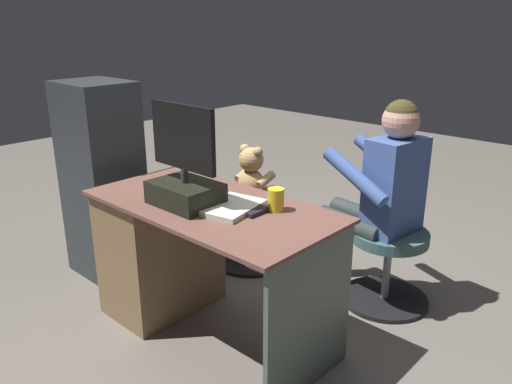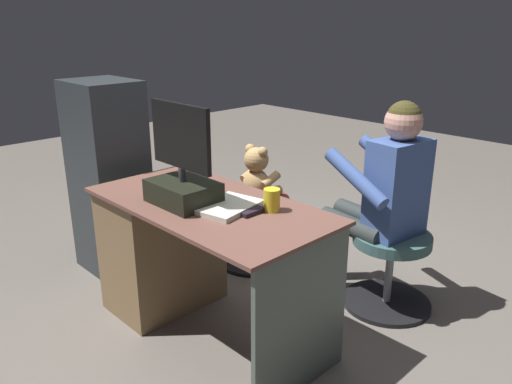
% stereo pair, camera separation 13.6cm
% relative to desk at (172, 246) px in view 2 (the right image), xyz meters
% --- Properties ---
extents(ground_plane, '(10.00, 10.00, 0.00)m').
position_rel_desk_xyz_m(ground_plane, '(-0.33, -0.38, -0.38)').
color(ground_plane, '#675F57').
extents(desk, '(1.26, 0.64, 0.72)m').
position_rel_desk_xyz_m(desk, '(0.00, 0.00, 0.00)').
color(desk, brown).
rests_on(desk, ground_plane).
extents(monitor, '(0.41, 0.24, 0.48)m').
position_rel_desk_xyz_m(monitor, '(-0.25, 0.08, 0.47)').
color(monitor, black).
rests_on(monitor, desk).
extents(keyboard, '(0.42, 0.14, 0.02)m').
position_rel_desk_xyz_m(keyboard, '(-0.40, -0.06, 0.35)').
color(keyboard, black).
rests_on(keyboard, desk).
extents(computer_mouse, '(0.06, 0.10, 0.04)m').
position_rel_desk_xyz_m(computer_mouse, '(-0.12, -0.07, 0.36)').
color(computer_mouse, '#2C1E24').
rests_on(computer_mouse, desk).
extents(cup, '(0.08, 0.08, 0.11)m').
position_rel_desk_xyz_m(cup, '(-0.62, -0.14, 0.39)').
color(cup, yellow).
rests_on(cup, desk).
extents(tv_remote, '(0.06, 0.15, 0.02)m').
position_rel_desk_xyz_m(tv_remote, '(-0.06, 0.06, 0.35)').
color(tv_remote, black).
rests_on(tv_remote, desk).
extents(notebook_binder, '(0.27, 0.34, 0.02)m').
position_rel_desk_xyz_m(notebook_binder, '(-0.46, -0.01, 0.35)').
color(notebook_binder, beige).
rests_on(notebook_binder, desk).
extents(office_chair_teddy, '(0.56, 0.56, 0.44)m').
position_rel_desk_xyz_m(office_chair_teddy, '(0.11, -0.76, -0.13)').
color(office_chair_teddy, black).
rests_on(office_chair_teddy, ground_plane).
extents(teddy_bear, '(0.24, 0.25, 0.36)m').
position_rel_desk_xyz_m(teddy_bear, '(0.11, -0.77, 0.22)').
color(teddy_bear, tan).
rests_on(teddy_bear, office_chair_teddy).
extents(visitor_chair, '(0.50, 0.50, 0.44)m').
position_rel_desk_xyz_m(visitor_chair, '(-0.83, -0.89, -0.12)').
color(visitor_chair, black).
rests_on(visitor_chair, ground_plane).
extents(person, '(0.60, 0.53, 1.17)m').
position_rel_desk_xyz_m(person, '(-0.74, -0.87, 0.30)').
color(person, '#3D5897').
rests_on(person, ground_plane).
extents(equipment_rack, '(0.44, 0.36, 1.22)m').
position_rel_desk_xyz_m(equipment_rack, '(0.68, -0.02, 0.23)').
color(equipment_rack, '#292F33').
rests_on(equipment_rack, ground_plane).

